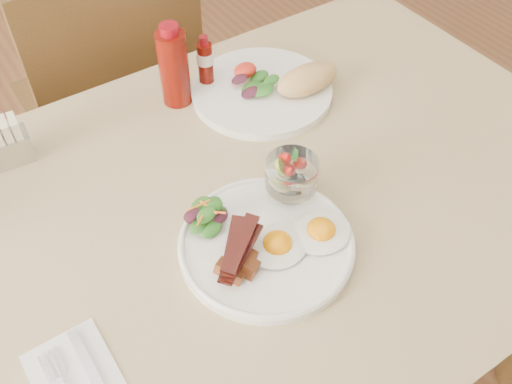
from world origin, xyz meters
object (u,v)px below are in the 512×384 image
object	(u,v)px
table	(251,230)
main_plate	(266,245)
hot_sauce_bottle	(205,64)
fruit_cup	(292,174)
second_plate	(272,87)
chair_far	(116,100)
sugar_caddy	(2,145)
ketchup_bottle	(174,67)

from	to	relation	value
table	main_plate	world-z (taller)	main_plate
hot_sauce_bottle	fruit_cup	bearing A→B (deg)	-96.63
second_plate	hot_sauce_bottle	xyz separation A→B (m)	(-0.10, 0.10, 0.04)
second_plate	hot_sauce_bottle	bearing A→B (deg)	136.08
main_plate	fruit_cup	distance (m)	0.12
main_plate	fruit_cup	size ratio (longest dim) A/B	3.14
table	second_plate	xyz separation A→B (m)	(0.19, 0.22, 0.11)
fruit_cup	second_plate	bearing A→B (deg)	61.38
chair_far	sugar_caddy	bearing A→B (deg)	-133.04
ketchup_bottle	sugar_caddy	size ratio (longest dim) A/B	1.73
table	fruit_cup	world-z (taller)	fruit_cup
second_plate	ketchup_bottle	world-z (taller)	ketchup_bottle
ketchup_bottle	sugar_caddy	distance (m)	0.34
main_plate	hot_sauce_bottle	size ratio (longest dim) A/B	2.31
fruit_cup	ketchup_bottle	size ratio (longest dim) A/B	0.52
table	hot_sauce_bottle	world-z (taller)	hot_sauce_bottle
main_plate	hot_sauce_bottle	xyz separation A→B (m)	(0.13, 0.41, 0.05)
fruit_cup	main_plate	bearing A→B (deg)	-145.97
table	sugar_caddy	xyz separation A→B (m)	(-0.32, 0.32, 0.13)
table	main_plate	xyz separation A→B (m)	(-0.04, -0.10, 0.10)
table	fruit_cup	distance (m)	0.17
chair_far	hot_sauce_bottle	xyz separation A→B (m)	(0.09, -0.35, 0.29)
sugar_caddy	main_plate	bearing A→B (deg)	-51.62
chair_far	ketchup_bottle	world-z (taller)	chair_far
main_plate	second_plate	bearing A→B (deg)	54.03
chair_far	ketchup_bottle	distance (m)	0.47
table	hot_sauce_bottle	distance (m)	0.36
table	ketchup_bottle	distance (m)	0.35
fruit_cup	hot_sauce_bottle	xyz separation A→B (m)	(0.04, 0.35, -0.01)
table	hot_sauce_bottle	bearing A→B (deg)	73.08
chair_far	sugar_caddy	world-z (taller)	chair_far
main_plate	ketchup_bottle	bearing A→B (deg)	81.64
chair_far	table	bearing A→B (deg)	-90.00
table	sugar_caddy	distance (m)	0.47
main_plate	fruit_cup	bearing A→B (deg)	34.03
sugar_caddy	ketchup_bottle	bearing A→B (deg)	2.18
chair_far	fruit_cup	xyz separation A→B (m)	(0.05, -0.71, 0.29)
fruit_cup	sugar_caddy	world-z (taller)	fruit_cup
fruit_cup	second_plate	size ratio (longest dim) A/B	0.30
chair_far	fruit_cup	world-z (taller)	chair_far
main_plate	second_plate	xyz separation A→B (m)	(0.23, 0.32, 0.01)
table	fruit_cup	size ratio (longest dim) A/B	14.93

